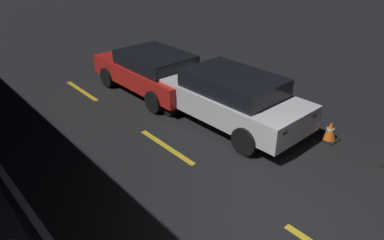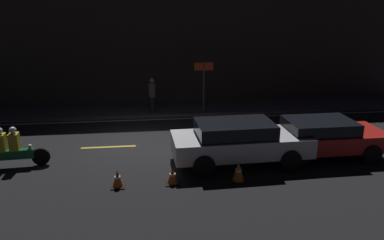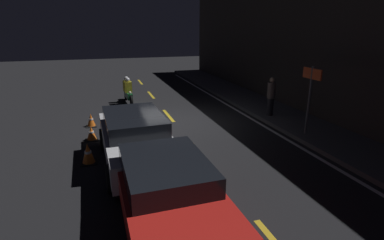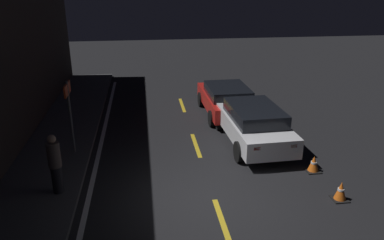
{
  "view_description": "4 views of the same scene",
  "coord_description": "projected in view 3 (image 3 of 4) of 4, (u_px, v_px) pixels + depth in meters",
  "views": [
    {
      "loc": [
        -2.7,
        4.52,
        4.72
      ],
      "look_at": [
        2.98,
        -0.36,
        0.81
      ],
      "focal_mm": 35.0,
      "sensor_mm": 36.0,
      "label": 1
    },
    {
      "loc": [
        0.53,
        -13.24,
        4.99
      ],
      "look_at": [
        2.1,
        -0.18,
        0.99
      ],
      "focal_mm": 35.0,
      "sensor_mm": 36.0,
      "label": 2
    },
    {
      "loc": [
        11.62,
        -2.84,
        3.8
      ],
      "look_at": [
        2.34,
        0.07,
        0.77
      ],
      "focal_mm": 28.0,
      "sensor_mm": 36.0,
      "label": 3
    },
    {
      "loc": [
        -8.36,
        1.73,
        5.48
      ],
      "look_at": [
        3.02,
        0.2,
        1.14
      ],
      "focal_mm": 35.0,
      "sensor_mm": 36.0,
      "label": 4
    }
  ],
  "objects": [
    {
      "name": "traffic_cone_far",
      "position": [
        88.0,
        154.0,
        8.66
      ],
      "size": [
        0.47,
        0.47,
        0.61
      ],
      "color": "black",
      "rests_on": "ground"
    },
    {
      "name": "lane_dash_a",
      "position": [
        140.0,
        82.0,
        21.64
      ],
      "size": [
        2.0,
        0.14,
        0.01
      ],
      "color": "gold",
      "rests_on": "ground"
    },
    {
      "name": "motorcycle",
      "position": [
        128.0,
        91.0,
        15.5
      ],
      "size": [
        2.27,
        0.41,
        1.36
      ],
      "rotation": [
        0.0,
        0.0,
        0.07
      ],
      "color": "black",
      "rests_on": "ground"
    },
    {
      "name": "lane_dash_d",
      "position": [
        201.0,
        154.0,
        9.34
      ],
      "size": [
        2.0,
        0.14,
        0.01
      ],
      "color": "gold",
      "rests_on": "ground"
    },
    {
      "name": "lane_dash_c",
      "position": [
        168.0,
        115.0,
        13.44
      ],
      "size": [
        2.0,
        0.14,
        0.01
      ],
      "color": "gold",
      "rests_on": "ground"
    },
    {
      "name": "shop_sign",
      "position": [
        311.0,
        87.0,
        10.26
      ],
      "size": [
        0.9,
        0.08,
        2.4
      ],
      "color": "#4C4C51",
      "rests_on": "raised_curb"
    },
    {
      "name": "pedestrian",
      "position": [
        271.0,
        96.0,
        12.76
      ],
      "size": [
        0.34,
        0.34,
        1.65
      ],
      "color": "black",
      "rests_on": "raised_curb"
    },
    {
      "name": "building_front",
      "position": [
        303.0,
        46.0,
        13.35
      ],
      "size": [
        28.0,
        0.3,
        6.03
      ],
      "color": "#2D2826",
      "rests_on": "ground"
    },
    {
      "name": "sedan_white",
      "position": [
        136.0,
        137.0,
        8.59
      ],
      "size": [
        4.54,
        2.02,
        1.42
      ],
      "rotation": [
        0.0,
        0.0,
        0.03
      ],
      "color": "silver",
      "rests_on": "ground"
    },
    {
      "name": "ground_plane",
      "position": [
        174.0,
        122.0,
        12.53
      ],
      "size": [
        56.0,
        56.0,
        0.0
      ],
      "primitive_type": "plane",
      "color": "black"
    },
    {
      "name": "lane_dash_b",
      "position": [
        151.0,
        95.0,
        17.54
      ],
      "size": [
        2.0,
        0.14,
        0.01
      ],
      "color": "gold",
      "rests_on": "ground"
    },
    {
      "name": "taxi_red",
      "position": [
        168.0,
        189.0,
        5.95
      ],
      "size": [
        4.11,
        1.99,
        1.3
      ],
      "rotation": [
        0.0,
        0.0,
        0.02
      ],
      "color": "red",
      "rests_on": "ground"
    },
    {
      "name": "traffic_cone_near",
      "position": [
        91.0,
        120.0,
        11.91
      ],
      "size": [
        0.41,
        0.41,
        0.53
      ],
      "color": "black",
      "rests_on": "ground"
    },
    {
      "name": "raised_curb",
      "position": [
        273.0,
        111.0,
        13.85
      ],
      "size": [
        28.0,
        2.29,
        0.14
      ],
      "color": "#424244",
      "rests_on": "ground"
    },
    {
      "name": "lane_solid_kerb",
      "position": [
        245.0,
        115.0,
        13.48
      ],
      "size": [
        25.2,
        0.14,
        0.01
      ],
      "color": "silver",
      "rests_on": "ground"
    },
    {
      "name": "traffic_cone_mid",
      "position": [
        91.0,
        133.0,
        10.48
      ],
      "size": [
        0.43,
        0.43,
        0.5
      ],
      "color": "black",
      "rests_on": "ground"
    }
  ]
}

